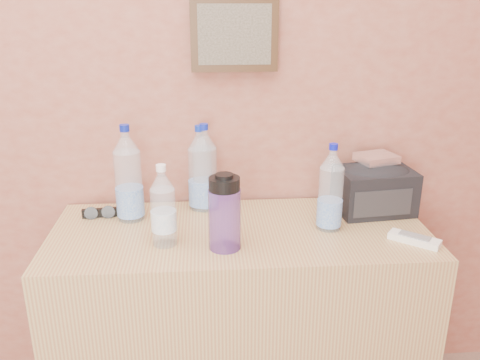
% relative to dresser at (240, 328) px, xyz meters
% --- Properties ---
extents(picture_frame, '(0.30, 0.03, 0.25)m').
position_rel_dresser_xyz_m(picture_frame, '(-0.00, 0.26, 1.01)').
color(picture_frame, '#382311').
rests_on(picture_frame, room_shell).
extents(dresser, '(1.26, 0.52, 0.79)m').
position_rel_dresser_xyz_m(dresser, '(0.00, 0.00, 0.00)').
color(dresser, '#A48657').
rests_on(dresser, ground).
extents(pet_large_a, '(0.09, 0.09, 0.34)m').
position_rel_dresser_xyz_m(pet_large_a, '(-0.37, 0.12, 0.54)').
color(pet_large_a, silver).
rests_on(pet_large_a, dresser).
extents(pet_large_b, '(0.09, 0.09, 0.32)m').
position_rel_dresser_xyz_m(pet_large_b, '(-0.11, 0.19, 0.53)').
color(pet_large_b, silver).
rests_on(pet_large_b, dresser).
extents(pet_large_c, '(0.08, 0.08, 0.31)m').
position_rel_dresser_xyz_m(pet_large_c, '(-0.13, 0.20, 0.53)').
color(pet_large_c, silver).
rests_on(pet_large_c, dresser).
extents(pet_large_d, '(0.08, 0.08, 0.29)m').
position_rel_dresser_xyz_m(pet_large_d, '(0.30, -0.01, 0.52)').
color(pet_large_d, silver).
rests_on(pet_large_d, dresser).
extents(pet_small, '(0.08, 0.08, 0.26)m').
position_rel_dresser_xyz_m(pet_small, '(-0.24, -0.08, 0.51)').
color(pet_small, white).
rests_on(pet_small, dresser).
extents(nalgene_bottle, '(0.10, 0.10, 0.24)m').
position_rel_dresser_xyz_m(nalgene_bottle, '(-0.06, -0.12, 0.51)').
color(nalgene_bottle, '#613791').
rests_on(nalgene_bottle, dresser).
extents(sunglasses, '(0.13, 0.06, 0.03)m').
position_rel_dresser_xyz_m(sunglasses, '(-0.49, 0.14, 0.41)').
color(sunglasses, black).
rests_on(sunglasses, dresser).
extents(ac_remote, '(0.15, 0.14, 0.02)m').
position_rel_dresser_xyz_m(ac_remote, '(0.55, -0.13, 0.40)').
color(ac_remote, white).
rests_on(ac_remote, dresser).
extents(toiletry_bag, '(0.28, 0.22, 0.18)m').
position_rel_dresser_xyz_m(toiletry_bag, '(0.49, 0.13, 0.48)').
color(toiletry_bag, '#232327').
rests_on(toiletry_bag, dresser).
extents(foil_packet, '(0.16, 0.14, 0.03)m').
position_rel_dresser_xyz_m(foil_packet, '(0.50, 0.15, 0.59)').
color(foil_packet, silver).
rests_on(foil_packet, toiletry_bag).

